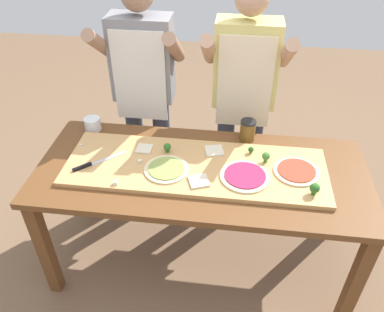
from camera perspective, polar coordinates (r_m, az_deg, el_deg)
ground_plane at (r=2.76m, az=1.16°, el=-14.83°), size 8.00×8.00×0.00m
prep_table at (r=2.25m, az=1.38°, el=-3.89°), size 1.88×0.81×0.80m
cutting_board at (r=2.18m, az=0.49°, el=-1.66°), size 1.47×0.49×0.03m
chefs_knife at (r=2.25m, az=-14.52°, el=-1.07°), size 0.26×0.23×0.02m
pizza_whole_beet_magenta at (r=2.11m, az=7.84°, el=-2.94°), size 0.27×0.27×0.02m
pizza_whole_pesto_green at (r=2.14m, az=-3.81°, el=-1.93°), size 0.25×0.25×0.02m
pizza_whole_tomato_red at (r=2.20m, az=15.21°, el=-2.17°), size 0.25×0.25×0.02m
pizza_slice_far_left at (r=2.28m, az=3.30°, el=0.79°), size 0.13×0.13×0.01m
pizza_slice_near_left at (r=2.06m, az=0.98°, el=-3.74°), size 0.13×0.13×0.01m
pizza_slice_near_right at (r=2.30m, az=-7.07°, el=1.06°), size 0.09×0.09×0.01m
broccoli_floret_back_left at (r=2.26m, az=-3.68°, el=1.31°), size 0.04×0.04×0.06m
broccoli_floret_center_left at (r=2.28m, az=8.72°, el=0.93°), size 0.03×0.03×0.04m
broccoli_floret_center_right at (r=2.07m, az=17.70°, el=-4.59°), size 0.05×0.05×0.07m
broccoli_floret_front_left at (r=2.21m, az=10.89°, el=-0.07°), size 0.05×0.05×0.07m
cheese_crumble_a at (r=2.08m, az=-11.29°, el=-3.93°), size 0.03×0.03×0.02m
cheese_crumble_b at (r=2.41m, az=-16.15°, el=1.56°), size 0.02×0.02×0.01m
cheese_crumble_c at (r=2.21m, az=-7.73°, el=-0.79°), size 0.02×0.02×0.02m
flour_cup at (r=2.58m, az=-14.49°, el=4.50°), size 0.10×0.10×0.08m
sauce_jar at (r=2.41m, az=8.24°, el=3.78°), size 0.10×0.10×0.14m
cook_left at (r=2.65m, az=-7.12°, el=10.53°), size 0.54×0.39×1.67m
cook_right at (r=2.57m, az=7.67°, el=9.67°), size 0.54×0.39×1.67m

